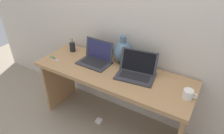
% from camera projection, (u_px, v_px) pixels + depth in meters
% --- Properties ---
extents(ground_plane, '(6.00, 6.00, 0.00)m').
position_uv_depth(ground_plane, '(112.00, 122.00, 2.36)').
color(ground_plane, gray).
extents(back_wall, '(4.40, 0.04, 2.40)m').
position_uv_depth(back_wall, '(129.00, 15.00, 1.96)').
color(back_wall, beige).
rests_on(back_wall, ground).
extents(desk, '(1.62, 0.56, 0.72)m').
position_uv_depth(desk, '(112.00, 83.00, 2.06)').
color(desk, '#AD7F51').
rests_on(desk, ground).
extents(laptop_left, '(0.34, 0.24, 0.23)m').
position_uv_depth(laptop_left, '(96.00, 57.00, 2.11)').
color(laptop_left, '#333338').
rests_on(laptop_left, desk).
extents(laptop_right, '(0.39, 0.30, 0.23)m').
position_uv_depth(laptop_right, '(137.00, 69.00, 1.90)').
color(laptop_right, '#333338').
rests_on(laptop_right, desk).
extents(green_vase, '(0.20, 0.20, 0.30)m').
position_uv_depth(green_vase, '(123.00, 52.00, 2.08)').
color(green_vase, slate).
rests_on(green_vase, desk).
extents(coffee_mug, '(0.12, 0.08, 0.08)m').
position_uv_depth(coffee_mug, '(188.00, 94.00, 1.62)').
color(coffee_mug, white).
rests_on(coffee_mug, desk).
extents(pen_cup, '(0.06, 0.06, 0.17)m').
position_uv_depth(pen_cup, '(72.00, 47.00, 2.32)').
color(pen_cup, black).
rests_on(pen_cup, desk).
extents(scissors, '(0.15, 0.07, 0.01)m').
position_uv_depth(scissors, '(53.00, 58.00, 2.21)').
color(scissors, '#B7B7BC').
rests_on(scissors, desk).
extents(power_brick, '(0.07, 0.07, 0.03)m').
position_uv_depth(power_brick, '(99.00, 121.00, 2.36)').
color(power_brick, white).
rests_on(power_brick, ground).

